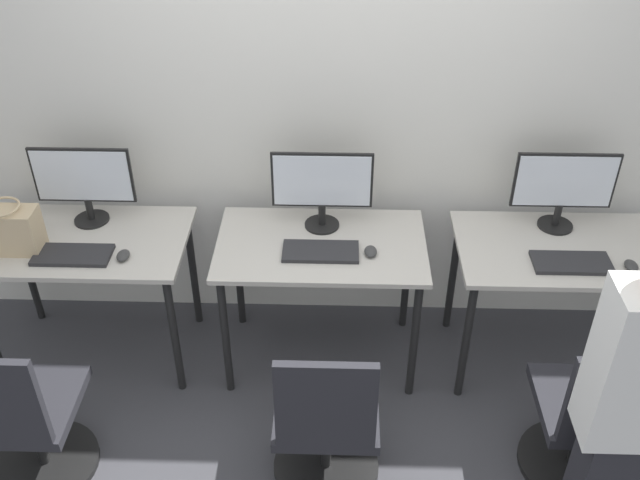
# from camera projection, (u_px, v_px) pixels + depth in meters

# --- Properties ---
(ground_plane) EXTENTS (20.00, 20.00, 0.00)m
(ground_plane) POSITION_uv_depth(u_px,v_px,m) (319.00, 397.00, 3.62)
(ground_plane) COLOR #3D3D42
(wall_back) EXTENTS (12.00, 0.05, 2.80)m
(wall_back) POSITION_uv_depth(u_px,v_px,m) (324.00, 79.00, 3.42)
(wall_back) COLOR silver
(wall_back) RESTS_ON ground_plane
(desk_left) EXTENTS (1.02, 0.62, 0.74)m
(desk_left) POSITION_uv_depth(u_px,v_px,m) (86.00, 255.00, 3.53)
(desk_left) COLOR #BCB7AD
(desk_left) RESTS_ON ground_plane
(monitor_left) EXTENTS (0.49, 0.17, 0.41)m
(monitor_left) POSITION_uv_depth(u_px,v_px,m) (84.00, 181.00, 3.47)
(monitor_left) COLOR black
(monitor_left) RESTS_ON desk_left
(keyboard_left) EXTENTS (0.36, 0.17, 0.02)m
(keyboard_left) POSITION_uv_depth(u_px,v_px,m) (73.00, 255.00, 3.35)
(keyboard_left) COLOR #262628
(keyboard_left) RESTS_ON desk_left
(mouse_left) EXTENTS (0.06, 0.09, 0.03)m
(mouse_left) POSITION_uv_depth(u_px,v_px,m) (123.00, 255.00, 3.34)
(mouse_left) COLOR #333333
(mouse_left) RESTS_ON desk_left
(office_chair_left) EXTENTS (0.48, 0.48, 0.87)m
(office_chair_left) POSITION_uv_depth(u_px,v_px,m) (24.00, 424.00, 3.04)
(office_chair_left) COLOR black
(office_chair_left) RESTS_ON ground_plane
(desk_center) EXTENTS (1.02, 0.62, 0.74)m
(desk_center) POSITION_uv_depth(u_px,v_px,m) (321.00, 259.00, 3.50)
(desk_center) COLOR #BCB7AD
(desk_center) RESTS_ON ground_plane
(monitor_center) EXTENTS (0.49, 0.17, 0.41)m
(monitor_center) POSITION_uv_depth(u_px,v_px,m) (322.00, 186.00, 3.44)
(monitor_center) COLOR black
(monitor_center) RESTS_ON desk_center
(keyboard_center) EXTENTS (0.36, 0.17, 0.02)m
(keyboard_center) POSITION_uv_depth(u_px,v_px,m) (321.00, 252.00, 3.37)
(keyboard_center) COLOR #262628
(keyboard_center) RESTS_ON desk_center
(mouse_center) EXTENTS (0.06, 0.09, 0.03)m
(mouse_center) POSITION_uv_depth(u_px,v_px,m) (371.00, 251.00, 3.36)
(mouse_center) COLOR #333333
(mouse_center) RESTS_ON desk_center
(office_chair_center) EXTENTS (0.48, 0.48, 0.87)m
(office_chair_center) POSITION_uv_depth(u_px,v_px,m) (326.00, 427.00, 3.02)
(office_chair_center) COLOR black
(office_chair_center) RESTS_ON ground_plane
(desk_right) EXTENTS (1.02, 0.62, 0.74)m
(desk_right) POSITION_uv_depth(u_px,v_px,m) (560.00, 263.00, 3.47)
(desk_right) COLOR #BCB7AD
(desk_right) RESTS_ON ground_plane
(monitor_right) EXTENTS (0.49, 0.17, 0.41)m
(monitor_right) POSITION_uv_depth(u_px,v_px,m) (564.00, 187.00, 3.43)
(monitor_right) COLOR black
(monitor_right) RESTS_ON desk_right
(keyboard_right) EXTENTS (0.36, 0.17, 0.02)m
(keyboard_right) POSITION_uv_depth(u_px,v_px,m) (572.00, 263.00, 3.30)
(keyboard_right) COLOR #262628
(keyboard_right) RESTS_ON desk_right
(mouse_right) EXTENTS (0.06, 0.09, 0.03)m
(mouse_right) POSITION_uv_depth(u_px,v_px,m) (631.00, 266.00, 3.27)
(mouse_right) COLOR #333333
(mouse_right) RESTS_ON desk_right
(office_chair_right) EXTENTS (0.48, 0.48, 0.87)m
(office_chair_right) POSITION_uv_depth(u_px,v_px,m) (590.00, 423.00, 3.04)
(office_chair_right) COLOR black
(office_chair_right) RESTS_ON ground_plane
(person_right) EXTENTS (0.36, 0.21, 1.58)m
(person_right) POSITION_uv_depth(u_px,v_px,m) (635.00, 408.00, 2.45)
(person_right) COLOR #232328
(person_right) RESTS_ON ground_plane
(handbag) EXTENTS (0.30, 0.18, 0.25)m
(handbag) POSITION_uv_depth(u_px,v_px,m) (7.00, 229.00, 3.34)
(handbag) COLOR tan
(handbag) RESTS_ON desk_left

